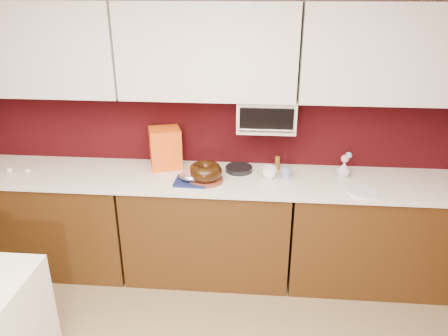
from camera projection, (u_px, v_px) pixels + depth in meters
wall_back at (211, 122)px, 3.60m from camera, size 4.00×0.02×2.50m
base_cabinet_left at (54, 221)px, 3.74m from camera, size 1.31×0.58×0.86m
base_cabinet_center at (208, 228)px, 3.64m from camera, size 1.31×0.58×0.86m
base_cabinet_right at (371, 235)px, 3.53m from camera, size 1.31×0.58×0.86m
countertop at (207, 179)px, 3.46m from camera, size 4.00×0.62×0.04m
upper_cabinet_left at (34, 49)px, 3.32m from camera, size 1.31×0.33×0.70m
upper_cabinet_center at (208, 51)px, 3.21m from camera, size 1.31×0.33×0.70m
upper_cabinet_right at (393, 53)px, 3.11m from camera, size 1.31×0.33×0.70m
toaster_oven at (266, 114)px, 3.38m from camera, size 0.45×0.30×0.25m
toaster_oven_door at (267, 120)px, 3.24m from camera, size 0.40×0.02×0.18m
toaster_oven_handle at (266, 130)px, 3.25m from camera, size 0.42×0.02×0.02m
cake_base at (205, 180)px, 3.37m from camera, size 0.34×0.34×0.03m
bundt_cake at (205, 172)px, 3.34m from camera, size 0.32×0.32×0.11m
navy_towel at (191, 181)px, 3.35m from camera, size 0.26×0.22×0.02m
foil_ham_nest at (191, 176)px, 3.33m from camera, size 0.21×0.19×0.07m
roasted_ham at (191, 173)px, 3.32m from camera, size 0.13×0.11×0.07m
pandoro_box at (165, 148)px, 3.57m from camera, size 0.30×0.29×0.33m
dark_pan at (239, 169)px, 3.54m from camera, size 0.29×0.29×0.04m
coffee_mug at (269, 172)px, 3.40m from camera, size 0.14×0.14×0.11m
blue_jar at (286, 173)px, 3.41m from camera, size 0.09×0.09×0.09m
flower_vase at (344, 168)px, 3.44m from camera, size 0.12×0.12×0.13m
flower_pink at (345, 159)px, 3.40m from camera, size 0.06×0.06×0.06m
flower_blue at (349, 155)px, 3.41m from camera, size 0.05×0.05×0.05m
china_plate at (363, 192)px, 3.18m from camera, size 0.29×0.29×0.01m
amber_bottle at (277, 163)px, 3.57m from camera, size 0.05×0.05×0.11m
egg_left at (10, 170)px, 3.51m from camera, size 0.07×0.06×0.05m
egg_right at (27, 171)px, 3.51m from camera, size 0.05×0.04×0.04m
amber_bottle_tall at (278, 163)px, 3.55m from camera, size 0.04×0.04×0.12m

